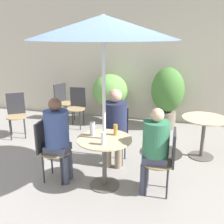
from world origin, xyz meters
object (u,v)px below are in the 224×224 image
object	(u,v)px
bistro_chair_4	(63,99)
potted_plant_1	(167,94)
seated_person_2	(58,133)
cafe_table_near	(104,151)
beer_glass_2	(116,130)
bistro_chair_2	(49,145)
seated_person_1	(115,121)
umbrella	(103,27)
bistro_chair_0	(166,157)
bistro_chair_3	(77,104)
cafe_table_far	(204,128)
beer_glass_0	(93,129)
bistro_chair_1	(117,130)
bistro_chair_5	(16,111)
beer_glass_1	(103,138)
potted_plant_0	(110,93)
seated_person_0	(155,144)

from	to	relation	value
bistro_chair_4	potted_plant_1	world-z (taller)	potted_plant_1
seated_person_2	cafe_table_near	bearing A→B (deg)	-90.00
beer_glass_2	bistro_chair_2	bearing A→B (deg)	-168.36
beer_glass_2	seated_person_1	bearing A→B (deg)	105.27
bistro_chair_4	umbrella	distance (m)	3.46
bistro_chair_0	bistro_chair_3	xyz separation A→B (m)	(-2.09, 2.15, 0.00)
cafe_table_far	bistro_chair_2	bearing A→B (deg)	-148.97
bistro_chair_4	seated_person_1	xyz separation A→B (m)	(1.76, -1.86, 0.19)
beer_glass_0	potted_plant_1	xyz separation A→B (m)	(0.85, 2.51, -0.02)
cafe_table_near	bistro_chair_3	size ratio (longest dim) A/B	0.84
beer_glass_0	bistro_chair_1	bearing A→B (deg)	78.09
bistro_chair_5	seated_person_1	size ratio (longest dim) A/B	0.71
bistro_chair_2	beer_glass_0	size ratio (longest dim) A/B	4.52
umbrella	seated_person_2	bearing A→B (deg)	-177.98
cafe_table_near	umbrella	xyz separation A→B (m)	(0.00, -0.00, 1.57)
bistro_chair_5	seated_person_1	xyz separation A→B (m)	(2.23, -0.67, 0.19)
beer_glass_0	umbrella	xyz separation A→B (m)	(0.18, -0.07, 1.30)
potted_plant_1	beer_glass_1	bearing A→B (deg)	-102.68
bistro_chair_2	bistro_chair_1	bearing A→B (deg)	-45.00
bistro_chair_3	bistro_chair_4	xyz separation A→B (m)	(-0.50, 0.34, 0.00)
seated_person_1	umbrella	distance (m)	1.53
seated_person_2	umbrella	world-z (taller)	umbrella
potted_plant_0	potted_plant_1	bearing A→B (deg)	-1.15
cafe_table_near	bistro_chair_1	world-z (taller)	bistro_chair_1
potted_plant_0	umbrella	world-z (taller)	umbrella
cafe_table_near	beer_glass_0	world-z (taller)	beer_glass_0
bistro_chair_3	bistro_chair_4	distance (m)	0.60
potted_plant_0	beer_glass_1	bearing A→B (deg)	-76.44
potted_plant_0	potted_plant_1	xyz separation A→B (m)	(1.30, -0.03, 0.07)
bistro_chair_2	bistro_chair_3	xyz separation A→B (m)	(-0.47, 2.21, 0.00)
cafe_table_near	bistro_chair_5	size ratio (longest dim) A/B	0.84
beer_glass_1	potted_plant_0	size ratio (longest dim) A/B	0.14
seated_person_0	bistro_chair_2	bearing A→B (deg)	-90.00
bistro_chair_5	potted_plant_1	distance (m)	3.18
cafe_table_near	seated_person_1	size ratio (longest dim) A/B	0.60
bistro_chair_0	potted_plant_1	world-z (taller)	potted_plant_1
bistro_chair_2	seated_person_2	world-z (taller)	seated_person_2
beer_glass_1	bistro_chair_2	bearing A→B (deg)	169.15
beer_glass_0	beer_glass_2	bearing A→B (deg)	17.55
bistro_chair_0	umbrella	world-z (taller)	umbrella
bistro_chair_1	bistro_chair_5	xyz separation A→B (m)	(-2.22, 0.52, 0.00)
beer_glass_0	beer_glass_2	xyz separation A→B (m)	(0.30, 0.09, -0.02)
beer_glass_1	cafe_table_near	bearing A→B (deg)	102.80
potted_plant_1	umbrella	world-z (taller)	umbrella
seated_person_2	potted_plant_1	xyz separation A→B (m)	(1.33, 2.60, 0.06)
bistro_chair_1	seated_person_2	xyz separation A→B (m)	(-0.63, -0.83, 0.19)
potted_plant_0	bistro_chair_1	bearing A→B (deg)	-71.45
beer_glass_0	potted_plant_0	size ratio (longest dim) A/B	0.17
bistro_chair_2	bistro_chair_5	bearing A→B (deg)	44.63
bistro_chair_0	cafe_table_far	bearing A→B (deg)	154.36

